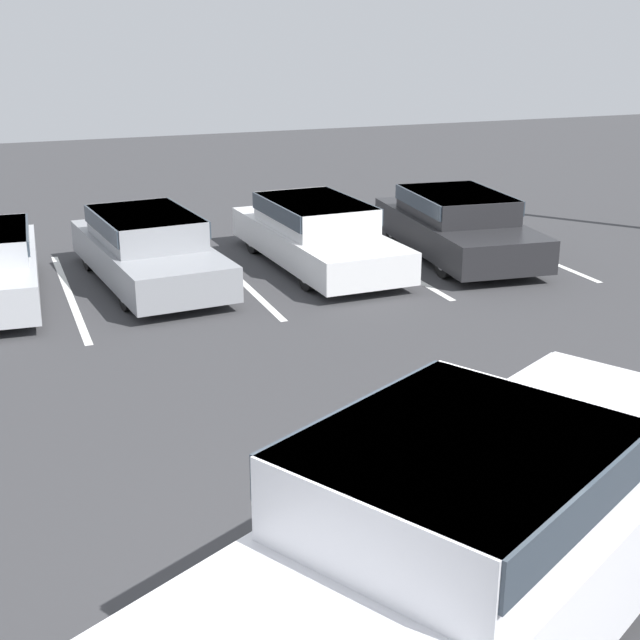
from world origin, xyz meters
The scene contains 9 objects.
ground_plane centered at (0.00, 0.00, 0.00)m, with size 60.00×60.00×0.00m, color #38383A.
stall_stripe_b centered at (-1.63, 9.71, 0.00)m, with size 0.12×5.26×0.01m, color white.
stall_stripe_c centered at (1.30, 9.71, 0.00)m, with size 0.12×5.26×0.01m, color white.
stall_stripe_d centered at (4.23, 9.71, 0.00)m, with size 0.12×5.26×0.01m, color white.
stall_stripe_e centered at (7.17, 9.71, 0.00)m, with size 0.12×5.26×0.01m, color white.
pickup_truck centered at (0.29, -0.34, 0.88)m, with size 6.36×4.71×1.76m.
parked_sedan_b centered at (-0.23, 9.93, 0.66)m, with size 2.13×4.72×1.23m.
parked_sedan_c centered at (2.91, 9.95, 0.65)m, with size 1.92×4.85×1.22m.
parked_sedan_d centered at (5.69, 9.60, 0.66)m, with size 2.23×4.65×1.24m.
Camera 1 is at (-2.81, -5.17, 4.43)m, focal length 50.00 mm.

